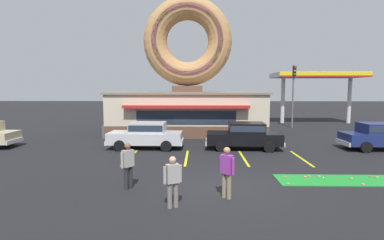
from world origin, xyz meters
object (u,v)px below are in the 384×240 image
Objects in this scene: pedestrian_hooded_kid at (227,170)px; pedestrian_leather_jacket_man at (128,164)px; golf_ball at (323,178)px; car_silver at (146,134)px; pedestrian_blue_sweater_man at (173,180)px; trash_bin at (106,131)px; car_navy at (381,135)px; traffic_light_pole at (293,88)px; car_black at (245,135)px.

pedestrian_hooded_kid is 1.02× the size of pedestrian_leather_jacket_man.
golf_ball is 10.23m from car_silver.
pedestrian_blue_sweater_man reaches higher than trash_bin.
car_navy is at bearing 45.98° from golf_ball.
car_silver is 15.84m from traffic_light_pole.
pedestrian_leather_jacket_man is at bearing -169.59° from golf_ball.
car_navy is 14.68m from pedestrian_blue_sweater_man.
car_black is at bearing 179.89° from car_navy.
car_navy is 18.13m from trash_bin.
traffic_light_pole is (11.91, 10.06, 2.84)m from car_silver.
pedestrian_leather_jacket_man is (-7.56, -1.39, 0.88)m from golf_ball.
car_navy is at bearing -12.50° from trash_bin.
car_navy is at bearing 28.89° from pedestrian_leather_jacket_man.
car_silver is 4.71× the size of trash_bin.
pedestrian_blue_sweater_man is 1.63× the size of trash_bin.
pedestrian_hooded_kid is 1.76× the size of trash_bin.
golf_ball is 0.01× the size of car_navy.
golf_ball is at bearing -36.38° from car_silver.
trash_bin is (-6.13, 12.96, -0.38)m from pedestrian_blue_sweater_man.
pedestrian_hooded_kid reaches higher than trash_bin.
golf_ball is at bearing 28.54° from pedestrian_hooded_kid.
car_navy is (5.77, 5.97, 0.82)m from golf_ball.
car_navy is 8.04m from car_black.
pedestrian_leather_jacket_man reaches higher than car_navy.
car_black is at bearing 68.68° from pedestrian_blue_sweater_man.
car_silver reaches higher than trash_bin.
traffic_light_pole is at bearing 59.49° from car_black.
car_black is at bearing 54.34° from pedestrian_leather_jacket_man.
trash_bin is at bearing 111.16° from pedestrian_leather_jacket_man.
pedestrian_leather_jacket_man is (-13.33, -7.36, 0.06)m from car_navy.
pedestrian_hooded_kid reaches higher than car_silver.
car_black is at bearing -0.63° from car_silver.
car_black is at bearing -22.03° from trash_bin.
pedestrian_blue_sweater_man is (-3.53, -9.05, 0.00)m from car_black.
car_black is 2.70× the size of pedestrian_hooded_kid.
pedestrian_leather_jacket_man is 12.11m from trash_bin.
car_navy reaches higher than pedestrian_blue_sweater_man.
golf_ball is 0.04× the size of trash_bin.
car_silver is 2.89× the size of pedestrian_blue_sweater_man.
car_navy is at bearing -0.11° from car_black.
car_silver is (-5.94, 0.07, 0.00)m from car_black.
car_black is 8.42m from pedestrian_hooded_kid.
trash_bin is (-3.72, 3.84, -0.37)m from car_silver.
car_black is (-8.04, 0.02, 0.00)m from car_navy.
pedestrian_hooded_kid reaches higher than car_navy.
pedestrian_blue_sweater_man is 14.34m from trash_bin.
car_navy is 0.99× the size of car_black.
car_black reaches higher than trash_bin.
pedestrian_leather_jacket_man is at bearing -122.75° from traffic_light_pole.
pedestrian_hooded_kid is at bearing -113.02° from traffic_light_pole.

